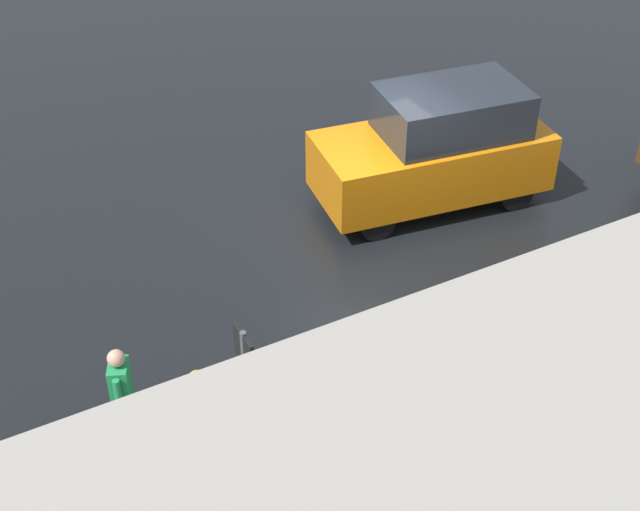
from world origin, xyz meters
name	(u,v)px	position (x,y,z in m)	size (l,w,h in m)	color
ground_plane	(379,233)	(0.00, 0.00, 0.00)	(60.00, 60.00, 0.00)	black
kerb_strip	(546,392)	(0.00, 4.20, 0.02)	(24.00, 3.20, 0.04)	gray
moving_hatchback	(437,148)	(-1.35, -0.44, 1.03)	(4.10, 2.24, 2.06)	orange
fire_hydrant	(199,396)	(4.17, 2.44, 0.40)	(0.42, 0.31, 0.80)	gold
pedestrian	(121,384)	(5.03, 2.06, 0.68)	(0.37, 0.53, 1.22)	#1E8C4C
sign_post	(247,390)	(4.04, 3.73, 1.58)	(0.07, 0.44, 2.40)	#4C4C51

